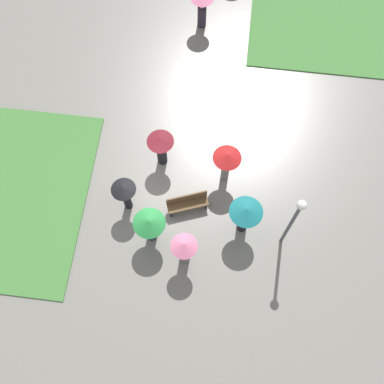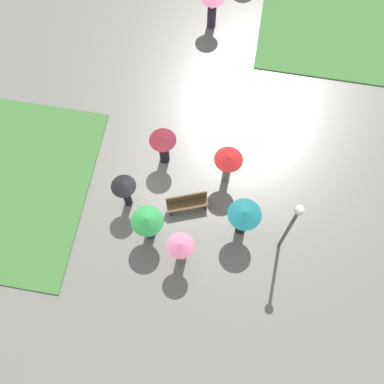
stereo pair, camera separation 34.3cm
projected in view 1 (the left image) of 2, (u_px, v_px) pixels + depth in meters
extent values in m
plane|color=slate|center=(153.00, 198.00, 18.68)|extent=(90.00, 90.00, 0.00)
cube|color=#427A38|center=(328.00, 3.00, 22.42)|extent=(7.01, 8.07, 0.06)
cube|color=brown|center=(188.00, 205.00, 18.11)|extent=(1.61, 0.94, 0.05)
cube|color=brown|center=(187.00, 198.00, 17.95)|extent=(1.48, 0.60, 0.45)
cube|color=#232326|center=(170.00, 211.00, 18.26)|extent=(0.21, 0.38, 0.40)
cube|color=#232326|center=(205.00, 203.00, 18.38)|extent=(0.21, 0.38, 0.40)
cylinder|color=#474C51|center=(290.00, 225.00, 16.37)|extent=(0.12, 0.12, 3.55)
sphere|color=white|center=(302.00, 205.00, 14.58)|extent=(0.32, 0.32, 0.32)
cylinder|color=#282D47|center=(152.00, 232.00, 17.64)|extent=(0.52, 0.52, 0.95)
sphere|color=tan|center=(150.00, 227.00, 17.10)|extent=(0.22, 0.22, 0.22)
cylinder|color=#4C4C4F|center=(150.00, 225.00, 16.84)|extent=(0.02, 0.02, 0.35)
cone|color=#237A38|center=(149.00, 222.00, 16.55)|extent=(1.16, 1.16, 0.26)
cylinder|color=black|center=(243.00, 222.00, 17.68)|extent=(0.54, 0.54, 1.15)
sphere|color=tan|center=(245.00, 216.00, 17.06)|extent=(0.19, 0.19, 0.19)
cylinder|color=#4C4C4F|center=(246.00, 214.00, 16.81)|extent=(0.02, 0.02, 0.35)
cone|color=#197075|center=(246.00, 210.00, 16.52)|extent=(1.20, 1.20, 0.27)
cylinder|color=slate|center=(185.00, 255.00, 17.25)|extent=(0.52, 0.52, 1.07)
sphere|color=beige|center=(184.00, 250.00, 16.65)|extent=(0.23, 0.23, 0.23)
cylinder|color=#4C4C4F|center=(184.00, 248.00, 16.38)|extent=(0.02, 0.02, 0.35)
cone|color=pink|center=(184.00, 245.00, 16.09)|extent=(0.94, 0.94, 0.27)
cylinder|color=black|center=(127.00, 200.00, 18.06)|extent=(0.38, 0.38, 1.06)
sphere|color=beige|center=(125.00, 194.00, 17.48)|extent=(0.19, 0.19, 0.19)
cylinder|color=#4C4C4F|center=(124.00, 191.00, 17.23)|extent=(0.02, 0.02, 0.35)
cone|color=black|center=(123.00, 188.00, 16.96)|extent=(0.91, 0.91, 0.23)
cylinder|color=black|center=(162.00, 155.00, 18.83)|extent=(0.54, 0.54, 1.02)
sphere|color=brown|center=(161.00, 147.00, 18.25)|extent=(0.22, 0.22, 0.22)
cylinder|color=#4C4C4F|center=(161.00, 144.00, 17.99)|extent=(0.02, 0.02, 0.35)
cone|color=maroon|center=(160.00, 140.00, 17.73)|extent=(1.02, 1.02, 0.21)
cylinder|color=slate|center=(225.00, 171.00, 18.50)|extent=(0.40, 0.40, 1.11)
sphere|color=#997051|center=(226.00, 163.00, 17.89)|extent=(0.21, 0.21, 0.21)
cylinder|color=#4C4C4F|center=(227.00, 160.00, 17.63)|extent=(0.02, 0.02, 0.35)
cone|color=red|center=(227.00, 156.00, 17.35)|extent=(1.06, 1.06, 0.25)
cylinder|color=#2D2333|center=(202.00, 17.00, 21.46)|extent=(0.55, 0.55, 1.06)
sphere|color=beige|center=(202.00, 6.00, 20.87)|extent=(0.22, 0.22, 0.22)
cylinder|color=#4C4C4F|center=(202.00, 1.00, 20.61)|extent=(0.02, 0.02, 0.35)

